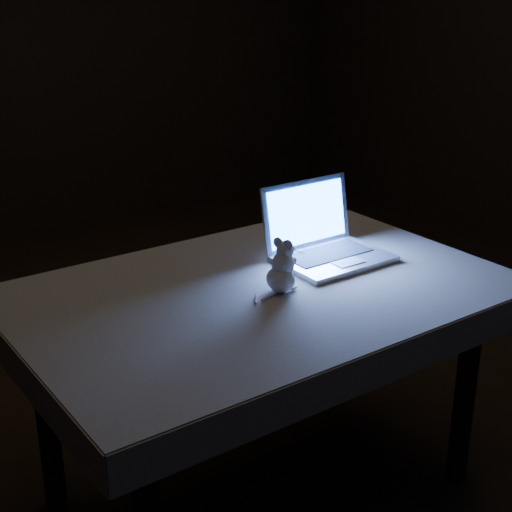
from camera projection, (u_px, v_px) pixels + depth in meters
floor at (245, 404)px, 2.92m from camera, size 5.00×5.00×0.00m
back_wall at (12, 24)px, 4.38m from camera, size 4.50×0.04×2.60m
table at (261, 394)px, 2.32m from camera, size 1.35×0.89×0.71m
tablecloth at (298, 301)px, 2.22m from camera, size 1.56×1.16×0.10m
laptop at (335, 227)px, 2.34m from camera, size 0.35×0.31×0.24m
plush_mouse at (281, 266)px, 2.13m from camera, size 0.12×0.12×0.16m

